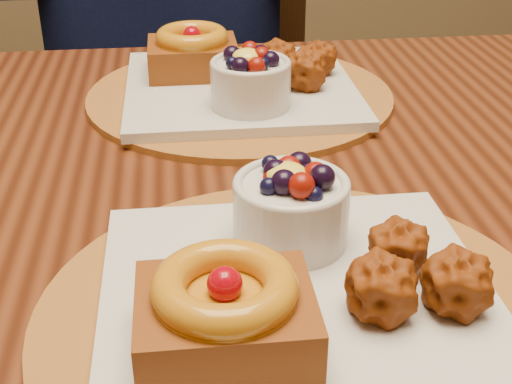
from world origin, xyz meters
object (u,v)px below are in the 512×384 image
dining_table (261,245)px  chair_far (225,87)px  place_setting_near (295,287)px  place_setting_far (238,80)px

dining_table → chair_far: 1.01m
dining_table → place_setting_near: bearing=-90.8°
dining_table → place_setting_far: bearing=90.8°
place_setting_far → chair_far: size_ratio=0.43×
place_setting_near → place_setting_far: (-0.00, 0.43, 0.00)m
place_setting_near → chair_far: size_ratio=0.43×
place_setting_near → chair_far: bearing=88.2°
dining_table → place_setting_far: (-0.00, 0.21, 0.10)m
place_setting_near → chair_far: (0.04, 1.21, -0.30)m
dining_table → place_setting_near: size_ratio=4.21×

